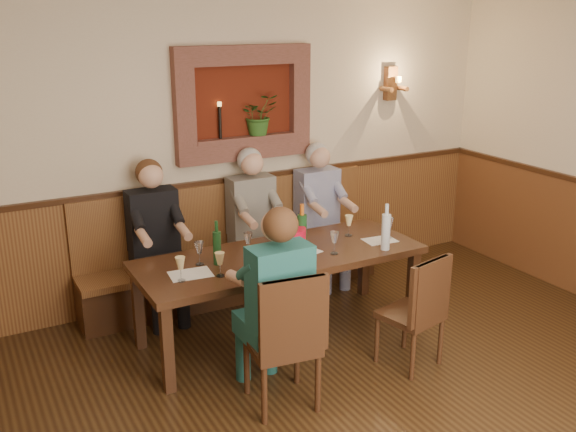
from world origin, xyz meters
name	(u,v)px	position (x,y,z in m)	size (l,w,h in m)	color
room_shell	(441,164)	(0.00, 0.00, 1.89)	(6.04, 6.04, 2.82)	beige
wainscoting	(426,377)	(0.00, 0.00, 0.59)	(6.02, 6.02, 1.15)	brown
wall_niche	(248,108)	(0.24, 2.94, 1.81)	(1.36, 0.30, 1.06)	#55190C
wall_sconce	(392,84)	(1.90, 2.93, 1.94)	(0.25, 0.20, 0.35)	brown
dining_table	(280,262)	(0.00, 1.85, 0.68)	(2.40, 0.90, 0.75)	#381E10
bench	(235,264)	(0.00, 2.79, 0.33)	(3.00, 0.45, 1.11)	#381E0F
chair_near_left	(282,366)	(-0.46, 0.94, 0.30)	(0.51, 0.51, 1.03)	#381E10
chair_near_right	(411,333)	(0.68, 0.94, 0.27)	(0.49, 0.49, 0.93)	#381E10
person_bench_left	(158,255)	(-0.79, 2.69, 0.60)	(0.43, 0.53, 1.45)	black
person_bench_mid	(256,237)	(0.17, 2.69, 0.60)	(0.43, 0.53, 1.46)	#4F4C48
person_bench_right	(321,226)	(0.91, 2.69, 0.60)	(0.43, 0.52, 1.44)	navy
person_chair_front	(274,319)	(-0.46, 1.07, 0.60)	(0.43, 0.53, 1.45)	navy
spittoon_bucket	(292,244)	(0.03, 1.71, 0.88)	(0.23, 0.23, 0.26)	red
wine_bottle_green_a	(302,234)	(0.15, 1.75, 0.93)	(0.09, 0.09, 0.44)	#19471E
wine_bottle_green_b	(217,247)	(-0.55, 1.89, 0.90)	(0.09, 0.09, 0.36)	#19471E
water_bottle	(386,231)	(0.83, 1.52, 0.91)	(0.09, 0.09, 0.40)	silver
tasting_sheet_a	(191,274)	(-0.81, 1.79, 0.75)	(0.32, 0.23, 0.00)	white
tasting_sheet_b	(305,252)	(0.20, 1.78, 0.75)	(0.25, 0.18, 0.00)	white
tasting_sheet_c	(380,240)	(0.92, 1.72, 0.75)	(0.28, 0.20, 0.00)	white
tasting_sheet_d	(263,272)	(-0.30, 1.57, 0.75)	(0.27, 0.20, 0.00)	white
wine_glass_0	(181,269)	(-0.91, 1.70, 0.85)	(0.08, 0.08, 0.19)	#FAE196
wine_glass_1	(199,253)	(-0.67, 1.94, 0.85)	(0.08, 0.08, 0.19)	white
wine_glass_2	(220,264)	(-0.62, 1.65, 0.85)	(0.08, 0.08, 0.19)	#FAE196
wine_glass_3	(248,244)	(-0.24, 1.96, 0.85)	(0.08, 0.08, 0.19)	white
wine_glass_4	(281,250)	(-0.08, 1.69, 0.85)	(0.08, 0.08, 0.19)	#FAE196
wine_glass_5	(293,234)	(0.20, 1.99, 0.85)	(0.08, 0.08, 0.19)	#FAE196
wine_glass_6	(334,243)	(0.39, 1.64, 0.85)	(0.08, 0.08, 0.19)	white
wine_glass_7	(349,226)	(0.75, 1.96, 0.85)	(0.08, 0.08, 0.19)	#FAE196
wine_glass_8	(389,228)	(1.02, 1.73, 0.85)	(0.08, 0.08, 0.19)	white
wine_glass_9	(279,260)	(-0.19, 1.51, 0.85)	(0.08, 0.08, 0.19)	#FAE196
wine_glass_10	(290,229)	(0.24, 2.13, 0.85)	(0.08, 0.08, 0.19)	#FAE196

